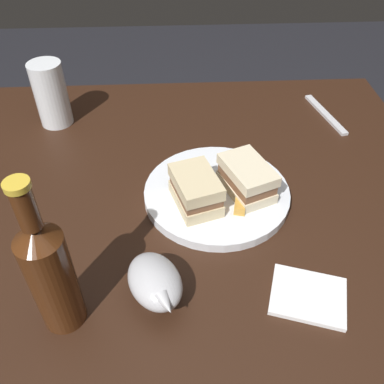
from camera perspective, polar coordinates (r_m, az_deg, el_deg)
The scene contains 12 objects.
dining_table at distance 1.07m, azimuth -2.62°, elevation -17.45°, with size 1.11×0.99×0.77m, color black.
plate at distance 0.78m, azimuth 3.41°, elevation -0.19°, with size 0.27×0.27×0.02m, color white.
sandwich_half_left at distance 0.73m, azimuth 0.52°, elevation 0.24°, with size 0.10×0.12×0.06m.
sandwich_half_right at distance 0.76m, azimuth 7.56°, elevation 1.90°, with size 0.11×0.13×0.06m.
potato_wedge_front at distance 0.75m, azimuth 2.79°, elevation -0.70°, with size 0.04×0.02×0.02m, color #AD702D.
potato_wedge_middle at distance 0.73m, azimuth 2.12°, elevation -2.04°, with size 0.04×0.02×0.02m, color gold.
potato_wedge_back at distance 0.74m, azimuth 6.64°, elevation -1.79°, with size 0.04×0.02×0.02m, color gold.
pint_glass at distance 1.02m, azimuth -18.71°, elevation 12.11°, with size 0.07×0.07×0.15m.
gravy_boat at distance 0.61m, azimuth -5.07°, elevation -12.26°, with size 0.11×0.13×0.06m.
cider_bottle at distance 0.57m, azimuth -18.96°, elevation -10.45°, with size 0.06×0.06×0.26m.
napkin at distance 0.66m, azimuth 15.70°, elevation -13.61°, with size 0.11×0.09×0.01m, color white.
fork at distance 1.07m, azimuth 17.88°, elevation 10.16°, with size 0.18×0.02×0.01m, color silver.
Camera 1 is at (-0.02, 0.54, 1.31)m, focal length 38.75 mm.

